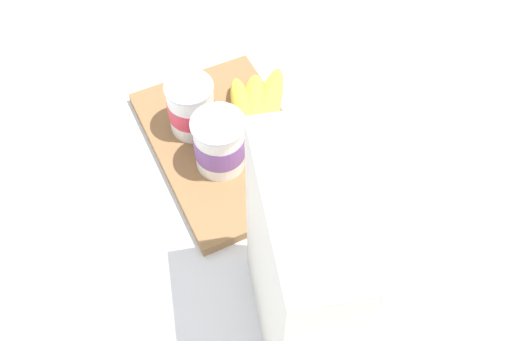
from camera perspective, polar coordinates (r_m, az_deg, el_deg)
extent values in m
plane|color=white|center=(0.88, -2.85, 2.28)|extent=(2.40, 2.40, 0.00)
cube|color=olive|center=(0.87, -2.87, 2.62)|extent=(0.31, 0.21, 0.02)
cube|color=white|center=(0.61, 4.12, -10.06)|extent=(0.20, 0.12, 0.29)
cylinder|color=white|center=(0.81, -3.64, 2.64)|extent=(0.07, 0.07, 0.08)
cylinder|color=#7A4C99|center=(0.81, -3.64, 2.64)|extent=(0.07, 0.07, 0.04)
cylinder|color=silver|center=(0.77, -3.81, 4.66)|extent=(0.08, 0.08, 0.00)
cylinder|color=white|center=(0.85, -6.43, 6.22)|extent=(0.07, 0.07, 0.08)
cylinder|color=#DB384C|center=(0.85, -6.43, 6.22)|extent=(0.07, 0.07, 0.03)
cylinder|color=silver|center=(0.82, -6.71, 8.25)|extent=(0.07, 0.07, 0.00)
ellipsoid|color=yellow|center=(0.88, 1.12, 6.09)|extent=(0.16, 0.14, 0.03)
ellipsoid|color=yellow|center=(0.87, -0.11, 5.75)|extent=(0.16, 0.10, 0.04)
ellipsoid|color=yellow|center=(0.87, -1.17, 5.56)|extent=(0.15, 0.07, 0.04)
cylinder|color=brown|center=(0.83, -0.17, 1.28)|extent=(0.01, 0.01, 0.02)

